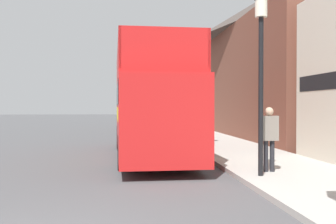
{
  "coord_description": "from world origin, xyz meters",
  "views": [
    {
      "loc": [
        1.57,
        -4.96,
        1.98
      ],
      "look_at": [
        3.12,
        9.35,
        1.77
      ],
      "focal_mm": 42.0,
      "sensor_mm": 36.0,
      "label": 1
    }
  ],
  "objects_px": {
    "tour_bus": "(150,109)",
    "lamp_post_second": "(202,79)",
    "parked_car_ahead_of_bus": "(156,128)",
    "lamp_post_nearest": "(261,49)",
    "lamp_post_third": "(178,83)",
    "pedestrian_third": "(269,133)"
  },
  "relations": [
    {
      "from": "lamp_post_second",
      "to": "lamp_post_third",
      "type": "bearing_deg",
      "value": 90.21
    },
    {
      "from": "parked_car_ahead_of_bus",
      "to": "pedestrian_third",
      "type": "xyz_separation_m",
      "value": [
        2.14,
        -13.29,
        0.57
      ]
    },
    {
      "from": "pedestrian_third",
      "to": "lamp_post_nearest",
      "type": "xyz_separation_m",
      "value": [
        -0.46,
        -0.61,
        2.25
      ]
    },
    {
      "from": "tour_bus",
      "to": "lamp_post_third",
      "type": "bearing_deg",
      "value": 75.02
    },
    {
      "from": "tour_bus",
      "to": "lamp_post_nearest",
      "type": "xyz_separation_m",
      "value": [
        2.61,
        -5.29,
        1.61
      ]
    },
    {
      "from": "lamp_post_nearest",
      "to": "lamp_post_third",
      "type": "height_order",
      "value": "lamp_post_third"
    },
    {
      "from": "lamp_post_second",
      "to": "lamp_post_third",
      "type": "xyz_separation_m",
      "value": [
        -0.03,
        8.06,
        0.26
      ]
    },
    {
      "from": "lamp_post_second",
      "to": "lamp_post_third",
      "type": "relative_size",
      "value": 0.91
    },
    {
      "from": "parked_car_ahead_of_bus",
      "to": "lamp_post_third",
      "type": "relative_size",
      "value": 0.94
    },
    {
      "from": "tour_bus",
      "to": "parked_car_ahead_of_bus",
      "type": "bearing_deg",
      "value": 82.27
    },
    {
      "from": "tour_bus",
      "to": "lamp_post_second",
      "type": "height_order",
      "value": "lamp_post_second"
    },
    {
      "from": "pedestrian_third",
      "to": "lamp_post_second",
      "type": "height_order",
      "value": "lamp_post_second"
    },
    {
      "from": "lamp_post_nearest",
      "to": "lamp_post_third",
      "type": "distance_m",
      "value": 16.13
    },
    {
      "from": "lamp_post_nearest",
      "to": "lamp_post_third",
      "type": "xyz_separation_m",
      "value": [
        -0.02,
        16.13,
        0.05
      ]
    },
    {
      "from": "lamp_post_third",
      "to": "lamp_post_second",
      "type": "bearing_deg",
      "value": -89.79
    },
    {
      "from": "pedestrian_third",
      "to": "lamp_post_second",
      "type": "relative_size",
      "value": 0.4
    },
    {
      "from": "lamp_post_third",
      "to": "lamp_post_nearest",
      "type": "bearing_deg",
      "value": -89.93
    },
    {
      "from": "tour_bus",
      "to": "lamp_post_third",
      "type": "distance_m",
      "value": 11.26
    },
    {
      "from": "lamp_post_second",
      "to": "tour_bus",
      "type": "bearing_deg",
      "value": -133.39
    },
    {
      "from": "tour_bus",
      "to": "lamp_post_third",
      "type": "height_order",
      "value": "lamp_post_third"
    },
    {
      "from": "parked_car_ahead_of_bus",
      "to": "lamp_post_nearest",
      "type": "xyz_separation_m",
      "value": [
        1.68,
        -13.9,
        2.82
      ]
    },
    {
      "from": "pedestrian_third",
      "to": "lamp_post_third",
      "type": "bearing_deg",
      "value": 91.77
    }
  ]
}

